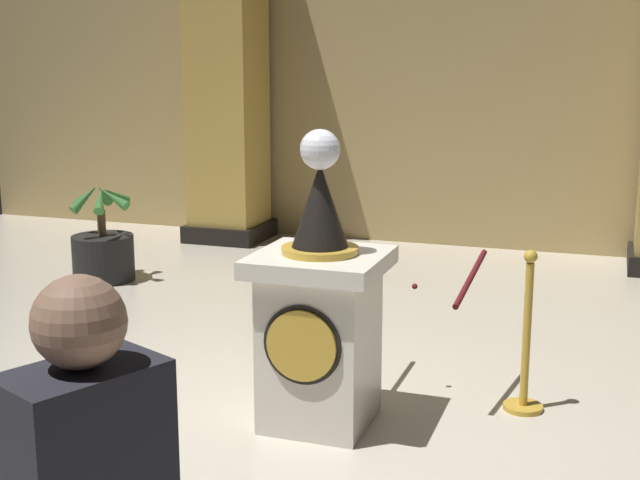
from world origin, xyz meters
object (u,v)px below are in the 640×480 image
(pedestal_clock, at_px, (320,315))
(potted_palm_left, at_px, (103,251))
(stanchion_near, at_px, (526,355))
(stanchion_far, at_px, (312,327))

(pedestal_clock, relative_size, potted_palm_left, 1.76)
(pedestal_clock, xyz_separation_m, potted_palm_left, (-3.08, 2.47, -0.36))
(potted_palm_left, bearing_deg, stanchion_near, -24.22)
(stanchion_far, bearing_deg, pedestal_clock, -67.00)
(potted_palm_left, bearing_deg, pedestal_clock, -38.70)
(stanchion_near, bearing_deg, stanchion_far, 175.55)
(stanchion_near, height_order, stanchion_far, stanchion_near)
(pedestal_clock, distance_m, stanchion_far, 0.81)
(pedestal_clock, height_order, stanchion_near, pedestal_clock)
(pedestal_clock, bearing_deg, potted_palm_left, 141.30)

